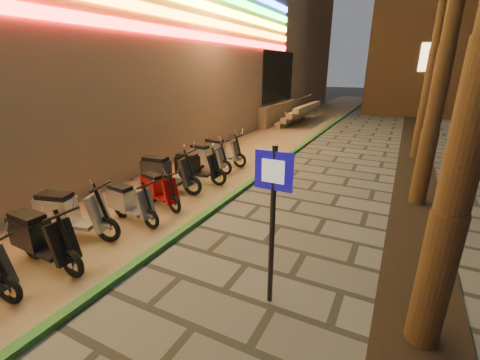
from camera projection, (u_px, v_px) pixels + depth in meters
The scene contains 13 objects.
ground at pixel (101, 349), 4.05m from camera, with size 120.00×120.00×0.00m, color #474442.
parking_strip at pixel (251, 151), 13.57m from camera, with size 3.40×60.00×0.01m, color #8C7251.
green_curb at pixel (289, 155), 12.83m from camera, with size 0.18×60.00×0.10m, color #256427.
planting_strip at pixel (417, 237), 6.71m from camera, with size 1.20×40.00×0.02m, color black.
pedestrian_sign at pixel (273, 206), 4.37m from camera, with size 0.53×0.09×2.42m.
scooter_5 at pixel (40, 238), 5.64m from camera, with size 1.73×0.61×1.22m.
scooter_6 at pixel (69, 213), 6.53m from camera, with size 1.78×0.87×1.26m.
scooter_7 at pixel (128, 202), 7.29m from camera, with size 1.52×0.57×1.07m.
scooter_8 at pixel (158, 189), 8.13m from camera, with size 1.46×0.75×1.03m.
scooter_9 at pixel (165, 173), 9.02m from camera, with size 1.84×0.69×1.29m.
scooter_10 at pixel (195, 167), 9.75m from camera, with size 1.66×0.61×1.17m.
scooter_11 at pixel (206, 157), 10.83m from camera, with size 1.63×0.57×1.15m.
scooter_12 at pixel (221, 151), 11.59m from camera, with size 1.68×0.59×1.18m.
Camera 1 is at (2.98, -1.98, 3.36)m, focal length 24.00 mm.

